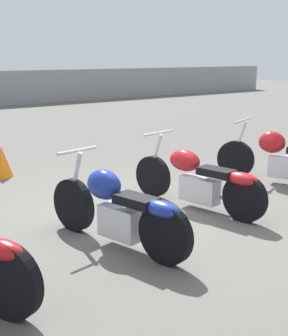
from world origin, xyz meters
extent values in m
plane|color=#5B5954|center=(0.00, 0.00, 0.00)|extent=(60.00, 60.00, 0.00)
cylinder|color=black|center=(-2.28, -1.31, 0.32)|extent=(0.35, 0.62, 0.64)
ellipsoid|color=#AD1419|center=(-2.30, -1.27, 0.57)|extent=(0.36, 0.48, 0.16)
cylinder|color=black|center=(-0.92, 0.06, 0.31)|extent=(0.21, 0.63, 0.62)
cylinder|color=black|center=(-0.68, -1.31, 0.31)|extent=(0.21, 0.63, 0.62)
cube|color=silver|center=(-0.79, -0.69, 0.28)|extent=(0.28, 0.53, 0.34)
ellipsoid|color=navy|center=(-0.83, -0.46, 0.66)|extent=(0.35, 0.49, 0.33)
cube|color=black|center=(-0.74, -0.92, 0.57)|extent=(0.32, 0.50, 0.10)
ellipsoid|color=navy|center=(-0.69, -1.26, 0.56)|extent=(0.27, 0.47, 0.16)
cylinder|color=silver|center=(-0.90, -0.04, 0.97)|extent=(0.55, 0.13, 0.04)
cylinder|color=silver|center=(-0.91, 0.01, 0.64)|extent=(0.09, 0.26, 0.64)
cylinder|color=silver|center=(-0.64, -0.81, 0.22)|extent=(0.17, 0.56, 0.07)
cylinder|color=black|center=(0.67, 0.55, 0.30)|extent=(0.18, 0.61, 0.60)
cylinder|color=black|center=(0.89, -0.98, 0.30)|extent=(0.18, 0.61, 0.60)
cube|color=silver|center=(0.79, -0.29, 0.27)|extent=(0.27, 0.58, 0.33)
ellipsoid|color=red|center=(0.75, -0.03, 0.63)|extent=(0.31, 0.51, 0.29)
cube|color=black|center=(0.83, -0.55, 0.56)|extent=(0.30, 0.51, 0.10)
ellipsoid|color=red|center=(0.88, -0.93, 0.54)|extent=(0.26, 0.46, 0.16)
cylinder|color=silver|center=(0.69, 0.45, 0.95)|extent=(0.60, 0.12, 0.04)
cylinder|color=silver|center=(0.68, 0.50, 0.63)|extent=(0.08, 0.25, 0.63)
cylinder|color=silver|center=(0.93, -0.43, 0.21)|extent=(0.16, 0.68, 0.07)
cylinder|color=black|center=(2.46, 0.55, 0.31)|extent=(0.31, 0.63, 0.63)
cube|color=silver|center=(2.76, -0.27, 0.28)|extent=(0.38, 0.60, 0.35)
ellipsoid|color=red|center=(2.67, -0.02, 0.66)|extent=(0.42, 0.51, 0.35)
cylinder|color=silver|center=(2.50, 0.45, 0.98)|extent=(0.69, 0.28, 0.04)
cylinder|color=silver|center=(2.48, 0.50, 0.65)|extent=(0.13, 0.25, 0.65)
cone|color=orange|center=(-0.62, 3.02, 0.26)|extent=(0.35, 0.35, 0.53)
camera|label=1|loc=(-3.48, -4.56, 2.01)|focal=50.00mm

